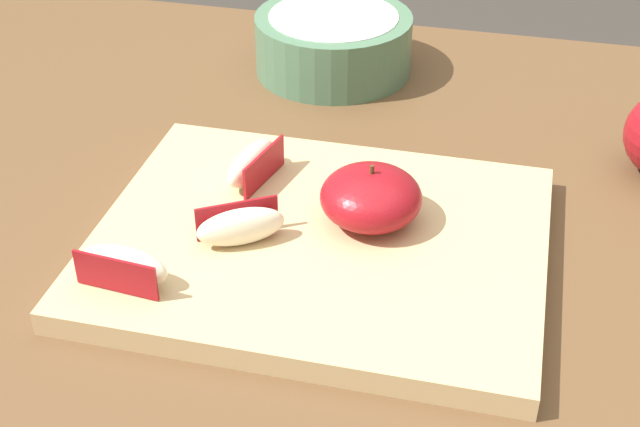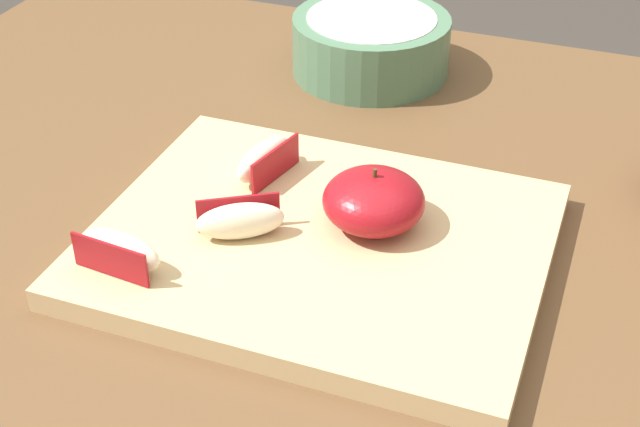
# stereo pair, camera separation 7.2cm
# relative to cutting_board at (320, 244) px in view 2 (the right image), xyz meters

# --- Properties ---
(dining_table) EXTENTS (1.16, 0.86, 0.74)m
(dining_table) POSITION_rel_cutting_board_xyz_m (0.02, 0.06, -0.12)
(dining_table) COLOR brown
(dining_table) RESTS_ON ground_plane
(cutting_board) EXTENTS (0.36, 0.29, 0.02)m
(cutting_board) POSITION_rel_cutting_board_xyz_m (0.00, 0.00, 0.00)
(cutting_board) COLOR tan
(cutting_board) RESTS_ON dining_table
(apple_half_skin_up) EXTENTS (0.08, 0.08, 0.05)m
(apple_half_skin_up) POSITION_rel_cutting_board_xyz_m (0.04, 0.03, 0.03)
(apple_half_skin_up) COLOR maroon
(apple_half_skin_up) RESTS_ON cutting_board
(apple_wedge_near_knife) EXTENTS (0.07, 0.03, 0.03)m
(apple_wedge_near_knife) POSITION_rel_cutting_board_xyz_m (-0.13, -0.10, 0.03)
(apple_wedge_near_knife) COLOR #F4EACC
(apple_wedge_near_knife) RESTS_ON cutting_board
(apple_wedge_front) EXTENTS (0.04, 0.07, 0.03)m
(apple_wedge_front) POSITION_rel_cutting_board_xyz_m (-0.08, 0.07, 0.03)
(apple_wedge_front) COLOR #F4EACC
(apple_wedge_front) RESTS_ON cutting_board
(apple_wedge_middle) EXTENTS (0.07, 0.06, 0.03)m
(apple_wedge_middle) POSITION_rel_cutting_board_xyz_m (-0.06, -0.03, 0.03)
(apple_wedge_middle) COLOR #F4EACC
(apple_wedge_middle) RESTS_ON cutting_board
(ceramic_fruit_bowl) EXTENTS (0.17, 0.17, 0.07)m
(ceramic_fruit_bowl) POSITION_rel_cutting_board_xyz_m (-0.07, 0.34, 0.02)
(ceramic_fruit_bowl) COLOR #4C7556
(ceramic_fruit_bowl) RESTS_ON dining_table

